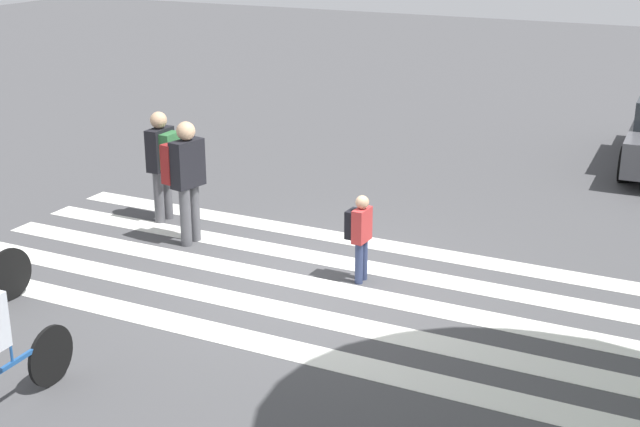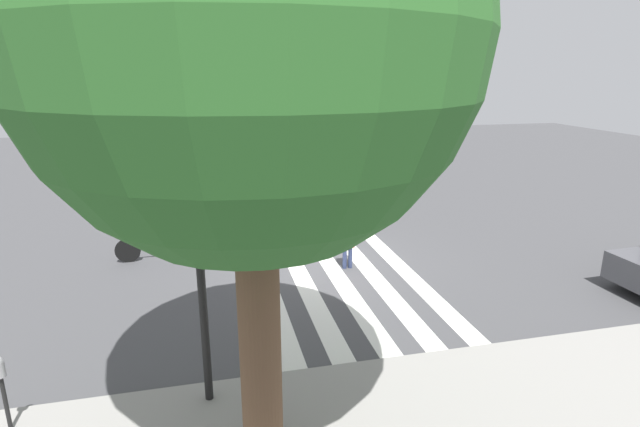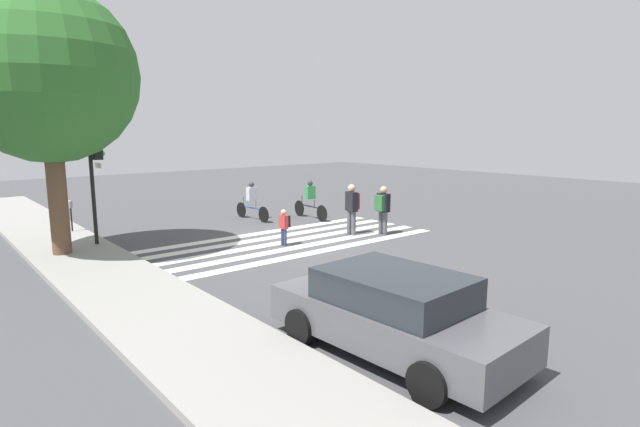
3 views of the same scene
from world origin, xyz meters
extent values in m
plane|color=#444447|center=(0.00, 0.00, 0.00)|extent=(60.00, 60.00, 0.00)
cube|color=silver|center=(-1.75, 0.00, 0.00)|extent=(0.44, 10.00, 0.01)
cube|color=silver|center=(-0.87, 0.00, 0.00)|extent=(0.44, 10.00, 0.01)
cube|color=silver|center=(0.00, 0.00, 0.00)|extent=(0.44, 10.00, 0.01)
cube|color=silver|center=(0.87, 0.00, 0.00)|extent=(0.44, 10.00, 0.01)
cube|color=silver|center=(1.75, 0.00, 0.00)|extent=(0.44, 10.00, 0.01)
cylinder|color=#4C4C51|center=(-1.35, -3.17, 0.42)|extent=(0.16, 0.16, 0.83)
cylinder|color=#4C4C51|center=(-1.13, -3.17, 0.42)|extent=(0.16, 0.16, 0.83)
cube|color=black|center=(-1.24, -3.17, 1.16)|extent=(0.49, 0.22, 0.66)
sphere|color=tan|center=(-1.24, -3.17, 1.62)|extent=(0.26, 0.26, 0.26)
cube|color=#2D6638|center=(-1.24, -2.97, 1.16)|extent=(0.37, 0.17, 0.55)
cylinder|color=navy|center=(-0.47, 0.62, 0.28)|extent=(0.11, 0.11, 0.57)
cylinder|color=navy|center=(-0.32, 0.62, 0.28)|extent=(0.11, 0.11, 0.57)
cube|color=#B73333|center=(-0.39, 0.62, 0.79)|extent=(0.34, 0.16, 0.45)
sphere|color=tan|center=(-0.39, 0.62, 1.11)|extent=(0.18, 0.18, 0.18)
cube|color=black|center=(-0.39, 0.49, 0.79)|extent=(0.25, 0.13, 0.38)
cylinder|color=#4C4C51|center=(-0.70, -2.21, 0.44)|extent=(0.16, 0.16, 0.87)
cylinder|color=#4C4C51|center=(-0.47, -2.21, 0.44)|extent=(0.16, 0.16, 0.87)
cube|color=black|center=(-0.59, -2.21, 1.22)|extent=(0.54, 0.33, 0.69)
sphere|color=tan|center=(-0.59, -2.21, 1.70)|extent=(0.27, 0.27, 0.27)
cube|color=maroon|center=(-0.55, -2.41, 1.22)|extent=(0.41, 0.25, 0.58)
cylinder|color=black|center=(2.11, -3.11, 0.34)|extent=(0.68, 0.09, 0.68)
cylinder|color=black|center=(3.50, -1.16, 0.32)|extent=(0.65, 0.07, 0.65)
cylinder|color=#1E4C8C|center=(4.03, -1.14, 0.66)|extent=(0.03, 0.03, 0.32)
cylinder|color=black|center=(-6.67, 3.05, 0.32)|extent=(0.65, 0.23, 0.64)
cylinder|color=black|center=(-9.37, 2.93, 0.32)|extent=(0.65, 0.23, 0.64)
camera|label=1|loc=(9.62, 4.97, 4.71)|focal=50.00mm
camera|label=2|loc=(3.03, 12.09, 4.90)|focal=28.00mm
camera|label=3|loc=(-13.36, 9.92, 3.74)|focal=28.00mm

